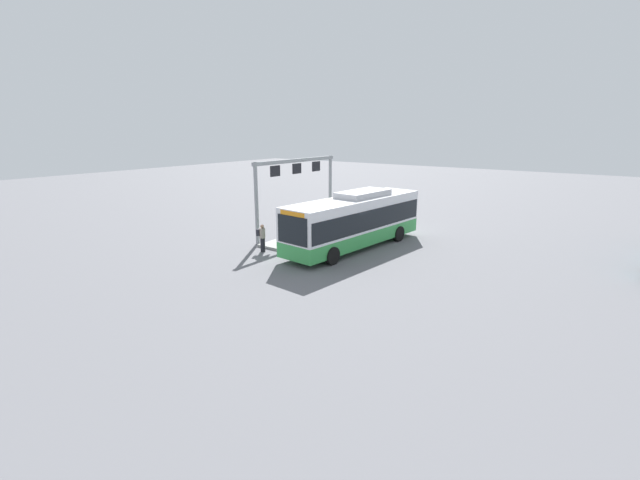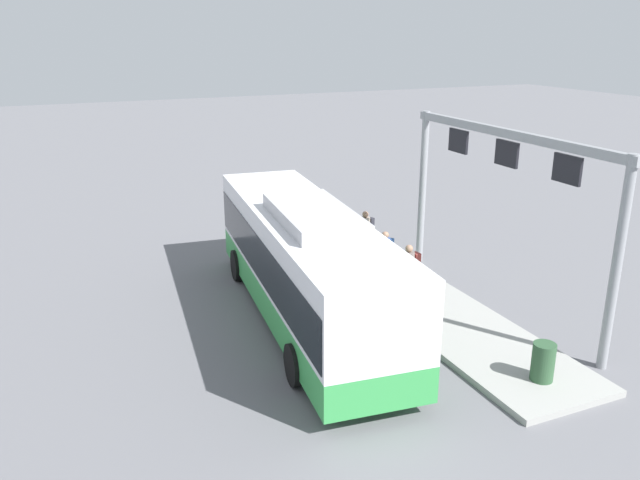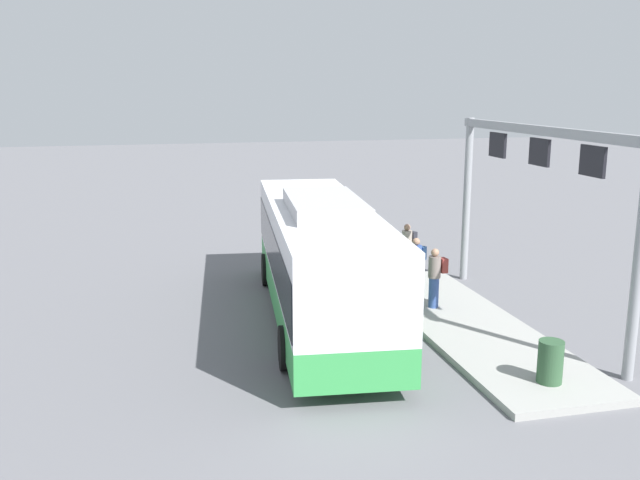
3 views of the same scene
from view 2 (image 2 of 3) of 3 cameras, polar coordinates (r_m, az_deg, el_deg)
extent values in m
plane|color=slate|center=(18.12, -1.30, -7.11)|extent=(120.00, 120.00, 0.00)
cube|color=#9E9E99|center=(18.45, 10.97, -6.70)|extent=(10.00, 2.80, 0.16)
cube|color=green|center=(17.80, -1.32, -4.86)|extent=(10.97, 3.57, 0.85)
cube|color=white|center=(17.30, -1.35, -0.67)|extent=(10.97, 3.57, 1.90)
cube|color=black|center=(17.37, -1.34, -1.29)|extent=(10.76, 3.58, 1.20)
cube|color=black|center=(22.34, -5.36, 3.39)|extent=(0.25, 2.12, 1.50)
cube|color=#B7B7BC|center=(16.23, -0.55, 2.22)|extent=(3.93, 2.12, 0.36)
cube|color=orange|center=(22.08, -5.38, 5.48)|extent=(0.29, 1.75, 0.28)
cylinder|color=black|center=(20.89, -7.32, -2.23)|extent=(1.03, 0.40, 1.00)
cylinder|color=black|center=(21.42, -1.01, -1.55)|extent=(1.03, 0.40, 1.00)
cylinder|color=black|center=(14.87, -2.20, -11.00)|extent=(1.03, 0.40, 1.00)
cylinder|color=black|center=(15.61, 6.42, -9.60)|extent=(1.03, 0.40, 1.00)
cylinder|color=black|center=(22.92, 3.99, -0.44)|extent=(0.37, 0.37, 0.85)
cylinder|color=gray|center=(22.70, 4.03, 1.30)|extent=(0.44, 0.44, 0.60)
sphere|color=#9E755B|center=(22.58, 4.06, 2.29)|extent=(0.22, 0.22, 0.22)
cube|color=#26262D|center=(22.88, 4.45, 1.51)|extent=(0.33, 0.27, 0.40)
cylinder|color=#476B4C|center=(20.22, 5.72, -2.62)|extent=(0.39, 0.39, 0.85)
cylinder|color=#334C8C|center=(19.97, 5.79, -0.68)|extent=(0.47, 0.47, 0.60)
sphere|color=#9E755B|center=(19.84, 5.82, 0.44)|extent=(0.22, 0.22, 0.22)
cube|color=#335993|center=(20.18, 6.13, -0.39)|extent=(0.33, 0.30, 0.40)
cylinder|color=#334C8C|center=(19.11, 7.77, -3.97)|extent=(0.31, 0.31, 0.85)
cylinder|color=slate|center=(18.85, 7.87, -1.93)|extent=(0.37, 0.37, 0.60)
sphere|color=#9E755B|center=(18.71, 7.92, -0.75)|extent=(0.22, 0.22, 0.22)
cube|color=maroon|center=(18.99, 8.50, -1.71)|extent=(0.30, 0.21, 0.40)
cylinder|color=gray|center=(16.16, 24.84, -2.14)|extent=(0.24, 0.24, 5.20)
cylinder|color=gray|center=(22.10, 9.09, 4.54)|extent=(0.24, 0.24, 5.20)
cube|color=gray|center=(18.40, 16.40, 9.06)|extent=(8.57, 0.20, 0.24)
cube|color=black|center=(16.87, 21.10, 5.88)|extent=(0.90, 0.08, 0.70)
cube|color=black|center=(18.49, 16.25, 7.38)|extent=(0.90, 0.08, 0.70)
cube|color=black|center=(20.24, 12.19, 8.59)|extent=(0.90, 0.08, 0.70)
cylinder|color=#2D5133|center=(15.59, 19.20, -10.18)|extent=(0.52, 0.52, 0.90)
camera|label=1|loc=(37.92, -35.87, 14.08)|focal=24.07mm
camera|label=3|loc=(3.39, 102.02, -34.08)|focal=38.99mm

